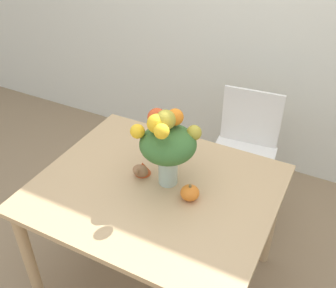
{
  "coord_description": "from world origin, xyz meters",
  "views": [
    {
      "loc": [
        0.74,
        -1.3,
        2.05
      ],
      "look_at": [
        0.04,
        0.06,
        0.97
      ],
      "focal_mm": 42.0,
      "sensor_mm": 36.0,
      "label": 1
    }
  ],
  "objects_px": {
    "flower_vase": "(167,143)",
    "pumpkin": "(190,193)",
    "dining_chair_near_window": "(243,152)",
    "turkey_figurine": "(142,169)"
  },
  "relations": [
    {
      "from": "turkey_figurine",
      "to": "dining_chair_near_window",
      "type": "bearing_deg",
      "value": 68.3
    },
    {
      "from": "pumpkin",
      "to": "turkey_figurine",
      "type": "bearing_deg",
      "value": 169.88
    },
    {
      "from": "dining_chair_near_window",
      "to": "pumpkin",
      "type": "bearing_deg",
      "value": -96.96
    },
    {
      "from": "flower_vase",
      "to": "pumpkin",
      "type": "height_order",
      "value": "flower_vase"
    },
    {
      "from": "pumpkin",
      "to": "dining_chair_near_window",
      "type": "relative_size",
      "value": 0.11
    },
    {
      "from": "dining_chair_near_window",
      "to": "flower_vase",
      "type": "bearing_deg",
      "value": -108.19
    },
    {
      "from": "turkey_figurine",
      "to": "flower_vase",
      "type": "bearing_deg",
      "value": 4.8
    },
    {
      "from": "turkey_figurine",
      "to": "dining_chair_near_window",
      "type": "height_order",
      "value": "dining_chair_near_window"
    },
    {
      "from": "pumpkin",
      "to": "dining_chair_near_window",
      "type": "distance_m",
      "value": 0.91
    },
    {
      "from": "flower_vase",
      "to": "pumpkin",
      "type": "bearing_deg",
      "value": -22.65
    }
  ]
}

